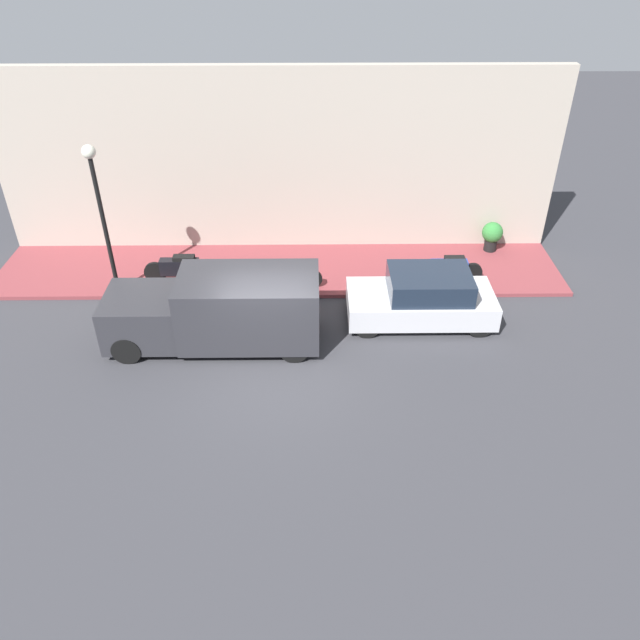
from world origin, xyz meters
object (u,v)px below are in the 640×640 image
Objects in this scene: motorcycle_red at (291,275)px; motorcycle_black at (180,268)px; parked_car at (423,298)px; motorcycle_blue at (449,268)px; streetlamp at (98,195)px; potted_plant at (492,235)px; delivery_van at (217,310)px.

motorcycle_red is 0.87× the size of motorcycle_black.
parked_car reaches higher than motorcycle_red.
streetlamp is at bearing 92.39° from motorcycle_blue.
potted_plant is (3.70, -2.72, -0.02)m from parked_car.
motorcycle_black is 2.22× the size of potted_plant.
motorcycle_blue reaches higher than motorcycle_red.
delivery_van is (-0.94, 5.27, 0.29)m from parked_car.
potted_plant reaches higher than motorcycle_black.
delivery_van reaches higher than parked_car.
parked_car is 0.91× the size of streetlamp.
potted_plant is (2.31, -11.17, -2.35)m from streetlamp.
potted_plant is (4.64, -7.99, -0.31)m from delivery_van.
motorcycle_red is 5.53m from streetlamp.
motorcycle_black is (1.85, 6.71, -0.10)m from parked_car.
motorcycle_black is at bearing 74.59° from parked_car.
delivery_van is at bearing -126.31° from streetlamp.
parked_car is 5.36m from delivery_van.
delivery_van is 2.52× the size of motorcycle_black.
delivery_van reaches higher than motorcycle_black.
parked_car is at bearing -99.39° from streetlamp.
streetlamp reaches higher than parked_car.
parked_car reaches higher than motorcycle_black.
potted_plant is at bearing -70.79° from motorcycle_red.
parked_car is 2.07m from motorcycle_blue.
motorcycle_red is at bearing 93.30° from motorcycle_blue.
potted_plant is at bearing -36.31° from parked_car.
motorcycle_red is (1.53, 3.52, -0.17)m from parked_car.
motorcycle_red is 3.20m from motorcycle_black.
parked_car is at bearing -79.88° from delivery_van.
delivery_van is 6.88m from motorcycle_blue.
motorcycle_blue is 2.55m from potted_plant.
motorcycle_blue is (0.26, -4.55, 0.04)m from motorcycle_red.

